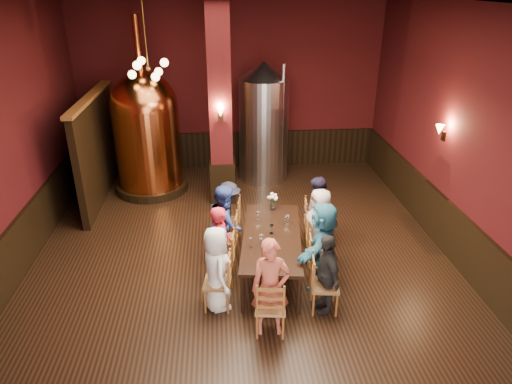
{
  "coord_description": "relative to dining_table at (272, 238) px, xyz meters",
  "views": [
    {
      "loc": [
        -0.36,
        -7.16,
        4.8
      ],
      "look_at": [
        0.27,
        0.2,
        1.37
      ],
      "focal_mm": 32.0,
      "sensor_mm": 36.0,
      "label": 1
    }
  ],
  "objects": [
    {
      "name": "chair_5",
      "position": [
        0.8,
        -0.44,
        -0.23
      ],
      "size": [
        0.51,
        0.51,
        0.92
      ],
      "primitive_type": null,
      "rotation": [
        0.0,
        0.0,
        1.44
      ],
      "color": "brown",
      "rests_on": "ground"
    },
    {
      "name": "wine_glass_7",
      "position": [
        -0.19,
        0.59,
        0.15
      ],
      "size": [
        0.07,
        0.07,
        0.17
      ],
      "primitive_type": null,
      "color": "white",
      "rests_on": "dining_table"
    },
    {
      "name": "wainscot_right",
      "position": [
        3.45,
        0.29,
        -0.19
      ],
      "size": [
        0.08,
        9.9,
        1.0
      ],
      "primitive_type": "cube",
      "color": "black",
      "rests_on": "ground"
    },
    {
      "name": "wine_glass_1",
      "position": [
        0.0,
        0.07,
        0.15
      ],
      "size": [
        0.07,
        0.07,
        0.17
      ],
      "primitive_type": null,
      "color": "white",
      "rests_on": "dining_table"
    },
    {
      "name": "wine_glass_5",
      "position": [
        0.0,
        0.07,
        0.15
      ],
      "size": [
        0.07,
        0.07,
        0.17
      ],
      "primitive_type": null,
      "color": "white",
      "rests_on": "dining_table"
    },
    {
      "name": "person_2",
      "position": [
        -0.8,
        0.44,
        0.08
      ],
      "size": [
        0.41,
        0.77,
        1.54
      ],
      "primitive_type": "imported",
      "rotation": [
        0.0,
        0.0,
        1.63
      ],
      "color": "#2B4190",
      "rests_on": "ground"
    },
    {
      "name": "chair_4",
      "position": [
        0.72,
        -1.1,
        -0.23
      ],
      "size": [
        0.51,
        0.51,
        0.92
      ],
      "primitive_type": null,
      "rotation": [
        0.0,
        0.0,
        1.44
      ],
      "color": "brown",
      "rests_on": "ground"
    },
    {
      "name": "room",
      "position": [
        -0.51,
        0.29,
        1.56
      ],
      "size": [
        10.0,
        10.02,
        4.5
      ],
      "color": "black",
      "rests_on": "ground"
    },
    {
      "name": "person_8",
      "position": [
        -0.2,
        -1.54,
        0.09
      ],
      "size": [
        0.58,
        0.39,
        1.56
      ],
      "primitive_type": "imported",
      "rotation": [
        0.0,
        0.0,
        6.26
      ],
      "color": "#B34E3B",
      "rests_on": "ground"
    },
    {
      "name": "chair_7",
      "position": [
        0.97,
        0.88,
        -0.23
      ],
      "size": [
        0.51,
        0.51,
        0.92
      ],
      "primitive_type": null,
      "rotation": [
        0.0,
        0.0,
        1.44
      ],
      "color": "brown",
      "rests_on": "ground"
    },
    {
      "name": "partition",
      "position": [
        -3.71,
        3.49,
        0.51
      ],
      "size": [
        0.22,
        3.5,
        2.4
      ],
      "primitive_type": "cube",
      "color": "black",
      "rests_on": "ground"
    },
    {
      "name": "wine_glass_2",
      "position": [
        0.34,
        0.4,
        0.15
      ],
      "size": [
        0.07,
        0.07,
        0.17
      ],
      "primitive_type": null,
      "color": "white",
      "rests_on": "dining_table"
    },
    {
      "name": "wainscot_left",
      "position": [
        -4.47,
        0.29,
        -0.19
      ],
      "size": [
        0.08,
        9.9,
        1.0
      ],
      "primitive_type": "cube",
      "color": "black",
      "rests_on": "ground"
    },
    {
      "name": "chair_1",
      "position": [
        -0.89,
        -0.22,
        -0.23
      ],
      "size": [
        0.51,
        0.51,
        0.92
      ],
      "primitive_type": null,
      "rotation": [
        0.0,
        0.0,
        -1.7
      ],
      "color": "brown",
      "rests_on": "ground"
    },
    {
      "name": "chair_0",
      "position": [
        -0.97,
        -0.88,
        -0.23
      ],
      "size": [
        0.51,
        0.51,
        0.92
      ],
      "primitive_type": null,
      "rotation": [
        0.0,
        0.0,
        -1.7
      ],
      "color": "brown",
      "rests_on": "ground"
    },
    {
      "name": "person_0",
      "position": [
        -0.97,
        -0.88,
        0.03
      ],
      "size": [
        0.59,
        0.78,
        1.43
      ],
      "primitive_type": "imported",
      "rotation": [
        0.0,
        0.0,
        1.78
      ],
      "color": "white",
      "rests_on": "ground"
    },
    {
      "name": "chair_3",
      "position": [
        -0.72,
        1.1,
        -0.23
      ],
      "size": [
        0.51,
        0.51,
        0.92
      ],
      "primitive_type": null,
      "rotation": [
        0.0,
        0.0,
        -1.7
      ],
      "color": "brown",
      "rests_on": "ground"
    },
    {
      "name": "wine_glass_6",
      "position": [
        -0.21,
        -0.25,
        0.15
      ],
      "size": [
        0.07,
        0.07,
        0.17
      ],
      "primitive_type": null,
      "color": "white",
      "rests_on": "dining_table"
    },
    {
      "name": "chair_8",
      "position": [
        -0.2,
        -1.54,
        -0.23
      ],
      "size": [
        0.51,
        0.51,
        0.92
      ],
      "primitive_type": null,
      "rotation": [
        0.0,
        0.0,
        3.01
      ],
      "color": "brown",
      "rests_on": "ground"
    },
    {
      "name": "person_3",
      "position": [
        -0.72,
        1.1,
        -0.04
      ],
      "size": [
        0.61,
        0.91,
        1.3
      ],
      "primitive_type": "imported",
      "rotation": [
        0.0,
        0.0,
        1.73
      ],
      "color": "black",
      "rests_on": "ground"
    },
    {
      "name": "chair_2",
      "position": [
        -0.8,
        0.44,
        -0.23
      ],
      "size": [
        0.51,
        0.51,
        0.92
      ],
      "primitive_type": null,
      "rotation": [
        0.0,
        0.0,
        -1.7
      ],
      "color": "brown",
      "rests_on": "ground"
    },
    {
      "name": "person_1",
      "position": [
        -0.89,
        -0.22,
        0.04
      ],
      "size": [
        0.37,
        0.54,
        1.45
      ],
      "primitive_type": "imported",
      "rotation": [
        0.0,
        0.0,
        1.61
      ],
      "color": "red",
      "rests_on": "ground"
    },
    {
      "name": "person_5",
      "position": [
        0.8,
        -0.44,
        0.09
      ],
      "size": [
        1.09,
        1.49,
        1.56
      ],
      "primitive_type": "imported",
      "rotation": [
        0.0,
        0.0,
        4.21
      ],
      "color": "teal",
      "rests_on": "ground"
    },
    {
      "name": "sconce_column",
      "position": [
        -0.81,
        2.79,
        1.51
      ],
      "size": [
        0.2,
        0.2,
        0.36
      ],
      "primitive_type": null,
      "rotation": [
        0.0,
        0.0,
        3.14
      ],
      "color": "black",
      "rests_on": "column"
    },
    {
      "name": "steel_vessel",
      "position": [
        0.29,
        4.34,
        0.83
      ],
      "size": [
        1.51,
        1.51,
        3.04
      ],
      "rotation": [
        0.0,
        0.0,
        0.22
      ],
      "color": "#B2B2B7",
      "rests_on": "ground"
    },
    {
      "name": "person_6",
      "position": [
        0.89,
        0.22,
        0.06
      ],
      "size": [
        0.59,
        0.8,
        1.49
      ],
      "primitive_type": "imported",
      "rotation": [
        0.0,
        0.0,
        4.89
      ],
      "color": "#BEADA8",
      "rests_on": "ground"
    },
    {
      "name": "rose_vase",
      "position": [
        0.14,
        0.99,
        0.29
      ],
      "size": [
        0.2,
        0.2,
        0.35
      ],
      "color": "white",
      "rests_on": "dining_table"
    },
    {
      "name": "column",
      "position": [
        -0.81,
        3.09,
        1.56
      ],
      "size": [
        0.58,
        0.58,
        4.5
      ],
      "primitive_type": "cube",
      "color": "#450E10",
      "rests_on": "ground"
    },
    {
      "name": "wine_glass_4",
      "position": [
        -0.23,
        -0.38,
        0.15
      ],
      "size": [
        0.07,
        0.07,
        0.17
      ],
      "primitive_type": null,
      "color": "white",
      "rests_on": "dining_table"
    },
    {
      "name": "chair_6",
      "position": [
        0.89,
        0.22,
        -0.23
      ],
      "size": [
        0.51,
        0.51,
        0.92
      ],
      "primitive_type": null,
      "rotation": [
        0.0,
        0.0,
        1.44
      ],
      "color": "brown",
      "rests_on": "ground"
    },
    {
      "name": "sconce_wall",
      "position": [
        3.39,
        1.09,
        1.51
      ],
      "size": [
        0.2,
        0.2,
        0.36
      ],
      "primitive_type": null,
      "rotation": [
        0.0,
        0.0,
        1.57
      ],
      "color": "black",
      "rests_on": "room"
    },
    {
      "name": "dining_table",
      "position": [
        0.0,
        0.0,
        0.0
      ],
      "size": [
        1.3,
        2.51,
        0.75
      ],
      "rotation": [
        0.0,
        0.0,
        -0.13
      ],
      "color": "black",
      "rests_on": "ground"
    },
    {
      "name": "person_7",
      "position": [
        0.97,
        0.88,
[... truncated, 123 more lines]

